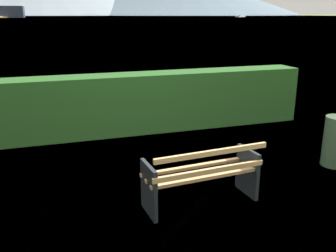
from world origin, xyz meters
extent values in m
plane|color=olive|center=(0.00, 0.00, 0.00)|extent=(1400.00, 1400.00, 0.00)
plane|color=slate|center=(0.00, 306.29, 0.00)|extent=(620.00, 620.00, 0.00)
cube|color=tan|center=(0.01, -0.19, 0.45)|extent=(1.56, 0.18, 0.04)
cube|color=tan|center=(0.00, 0.00, 0.45)|extent=(1.56, 0.18, 0.04)
cube|color=tan|center=(-0.01, 0.19, 0.45)|extent=(1.56, 0.18, 0.04)
cube|color=tan|center=(0.02, -0.27, 0.57)|extent=(1.56, 0.16, 0.06)
cube|color=tan|center=(0.02, -0.31, 0.84)|extent=(1.56, 0.16, 0.06)
cube|color=#1E2328|center=(-0.74, -0.08, 0.34)|extent=(0.09, 0.51, 0.68)
cube|color=#1E2328|center=(0.74, 0.04, 0.34)|extent=(0.09, 0.51, 0.68)
cube|color=#285B23|center=(0.00, 3.42, 0.63)|extent=(7.49, 0.70, 1.26)
cube|color=silver|center=(127.87, 232.90, 0.45)|extent=(8.82, 6.97, 0.90)
cube|color=silver|center=(127.87, 232.90, 1.26)|extent=(3.70, 3.38, 0.71)
cube|color=gold|center=(-24.86, 239.74, 0.31)|extent=(7.36, 4.35, 0.61)
cube|color=silver|center=(-24.86, 239.74, 0.80)|extent=(2.89, 2.21, 0.38)
camera|label=1|loc=(-1.83, -4.21, 2.48)|focal=39.70mm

